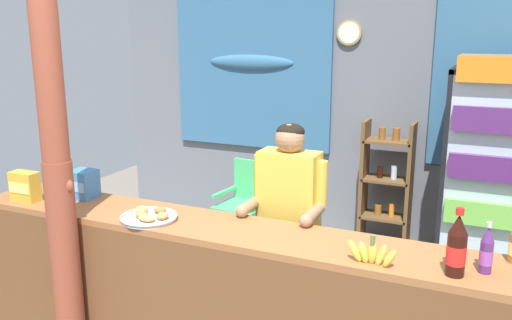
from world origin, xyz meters
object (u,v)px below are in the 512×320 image
object	(u,v)px
stall_counter	(242,298)
soda_bottle_grape_soda	(487,251)
drink_fridge	(493,159)
banana_bunch	(372,253)
pastry_tray	(149,217)
bottle_shelf_rack	(386,183)
snack_box_biscuit	(84,184)
plastic_lawn_chair	(246,200)
snack_box_choco_powder	(25,186)
timber_post	(57,170)
shopkeeper	(289,210)
soda_bottle_cola	(457,247)

from	to	relation	value
stall_counter	soda_bottle_grape_soda	xyz separation A→B (m)	(1.26, 0.08, 0.48)
drink_fridge	banana_bunch	distance (m)	2.37
stall_counter	pastry_tray	xyz separation A→B (m)	(-0.64, 0.02, 0.40)
bottle_shelf_rack	pastry_tray	size ratio (longest dim) A/B	3.59
soda_bottle_grape_soda	drink_fridge	bearing A→B (deg)	90.18
soda_bottle_grape_soda	pastry_tray	size ratio (longest dim) A/B	0.73
stall_counter	soda_bottle_grape_soda	distance (m)	1.35
stall_counter	snack_box_biscuit	distance (m)	1.41
soda_bottle_grape_soda	plastic_lawn_chair	bearing A→B (deg)	138.99
snack_box_choco_powder	banana_bunch	xyz separation A→B (m)	(2.37, -0.05, -0.04)
drink_fridge	snack_box_choco_powder	size ratio (longest dim) A/B	9.44
stall_counter	timber_post	world-z (taller)	timber_post
shopkeeper	pastry_tray	bearing A→B (deg)	-142.40
shopkeeper	snack_box_biscuit	xyz separation A→B (m)	(-1.38, -0.36, 0.10)
shopkeeper	snack_box_biscuit	size ratio (longest dim) A/B	7.76
shopkeeper	snack_box_biscuit	distance (m)	1.43
shopkeeper	snack_box_choco_powder	bearing A→B (deg)	-161.24
drink_fridge	bottle_shelf_rack	size ratio (longest dim) A/B	1.51
drink_fridge	pastry_tray	xyz separation A→B (m)	(-1.89, -2.24, -0.06)
bottle_shelf_rack	snack_box_biscuit	bearing A→B (deg)	-125.41
timber_post	plastic_lawn_chair	bearing A→B (deg)	84.63
snack_box_choco_powder	pastry_tray	distance (m)	0.99
bottle_shelf_rack	pastry_tray	world-z (taller)	bottle_shelf_rack
soda_bottle_cola	snack_box_biscuit	bearing A→B (deg)	174.86
soda_bottle_grape_soda	soda_bottle_cola	bearing A→B (deg)	-145.78
snack_box_biscuit	snack_box_choco_powder	world-z (taller)	snack_box_choco_powder
timber_post	snack_box_choco_powder	size ratio (longest dim) A/B	13.33
pastry_tray	banana_bunch	distance (m)	1.38
plastic_lawn_chair	shopkeeper	xyz separation A→B (m)	(0.97, -1.38, 0.47)
shopkeeper	soda_bottle_grape_soda	xyz separation A→B (m)	(1.19, -0.49, 0.11)
soda_bottle_cola	pastry_tray	distance (m)	1.77
snack_box_biscuit	timber_post	bearing A→B (deg)	-64.21
snack_box_choco_powder	snack_box_biscuit	bearing A→B (deg)	34.17
snack_box_biscuit	banana_bunch	xyz separation A→B (m)	(2.05, -0.26, -0.04)
banana_bunch	snack_box_choco_powder	bearing A→B (deg)	178.90
timber_post	bottle_shelf_rack	bearing A→B (deg)	62.39
pastry_tray	bottle_shelf_rack	bearing A→B (deg)	68.69
timber_post	banana_bunch	size ratio (longest dim) A/B	10.11
snack_box_biscuit	drink_fridge	bearing A→B (deg)	38.75
drink_fridge	soda_bottle_cola	bearing A→B (deg)	-93.09
bottle_shelf_rack	snack_box_choco_powder	size ratio (longest dim) A/B	6.24
stall_counter	timber_post	distance (m)	1.32
snack_box_choco_powder	bottle_shelf_rack	bearing A→B (deg)	52.20
timber_post	drink_fridge	bearing A→B (deg)	46.61
snack_box_choco_powder	soda_bottle_cola	bearing A→B (deg)	-0.09
soda_bottle_cola	pastry_tray	xyz separation A→B (m)	(-1.77, 0.04, -0.12)
soda_bottle_grape_soda	snack_box_biscuit	world-z (taller)	soda_bottle_grape_soda
soda_bottle_grape_soda	bottle_shelf_rack	bearing A→B (deg)	110.67
stall_counter	shopkeeper	size ratio (longest dim) A/B	2.53
timber_post	stall_counter	bearing A→B (deg)	11.49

